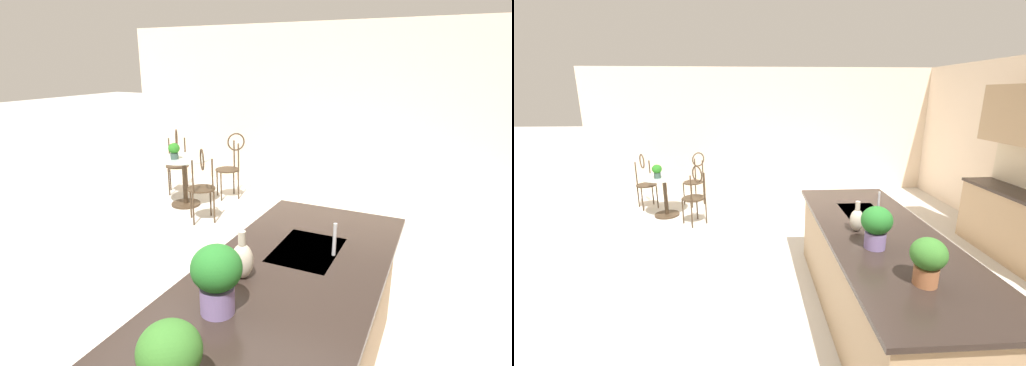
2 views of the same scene
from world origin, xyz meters
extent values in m
plane|color=beige|center=(0.00, 0.00, 0.00)|extent=(40.00, 40.00, 0.00)
cube|color=beige|center=(-4.26, 0.00, 1.35)|extent=(0.12, 7.80, 2.70)
cube|color=tan|center=(0.30, 0.85, 0.44)|extent=(2.70, 0.96, 0.88)
cube|color=#2D231E|center=(0.30, 0.85, 0.90)|extent=(2.80, 1.06, 0.04)
cube|color=#B2B5BA|center=(-0.25, 0.85, 0.91)|extent=(0.56, 0.40, 0.03)
cylinder|color=#3D2D1E|center=(-2.70, -1.90, 0.01)|extent=(0.44, 0.44, 0.03)
cylinder|color=#3D2D1E|center=(-2.70, -1.90, 0.38)|extent=(0.07, 0.07, 0.69)
cylinder|color=#B2C6C1|center=(-2.70, -1.90, 0.73)|extent=(0.80, 0.80, 0.01)
cylinder|color=#3D2D1E|center=(-2.29, -1.52, 0.23)|extent=(0.03, 0.03, 0.45)
cylinder|color=#3D2D1E|center=(-2.47, -1.31, 0.23)|extent=(0.03, 0.03, 0.45)
cylinder|color=#3D2D1E|center=(-2.08, -1.33, 0.23)|extent=(0.03, 0.03, 0.45)
cylinder|color=#3D2D1E|center=(-2.26, -1.12, 0.23)|extent=(0.03, 0.03, 0.45)
cylinder|color=#3D2D1E|center=(-2.28, -1.32, 0.46)|extent=(0.54, 0.54, 0.02)
cylinder|color=#3D2D1E|center=(-2.08, -1.32, 0.68)|extent=(0.03, 0.03, 0.45)
cylinder|color=#3D2D1E|center=(-2.25, -1.12, 0.68)|extent=(0.03, 0.03, 0.45)
torus|color=#3D2D1E|center=(-2.16, -1.22, 0.90)|extent=(0.23, 0.21, 0.28)
cylinder|color=#3D2D1E|center=(-3.10, -2.17, 0.23)|extent=(0.03, 0.03, 0.45)
cylinder|color=#3D2D1E|center=(-2.95, -2.40, 0.23)|extent=(0.03, 0.03, 0.45)
cylinder|color=#3D2D1E|center=(-3.34, -2.32, 0.23)|extent=(0.03, 0.03, 0.45)
cylinder|color=#3D2D1E|center=(-3.19, -2.55, 0.23)|extent=(0.03, 0.03, 0.45)
cylinder|color=#3D2D1E|center=(-3.15, -2.36, 0.46)|extent=(0.53, 0.53, 0.02)
cylinder|color=#3D2D1E|center=(-3.34, -2.33, 0.68)|extent=(0.03, 0.03, 0.45)
cylinder|color=#3D2D1E|center=(-3.20, -2.55, 0.68)|extent=(0.03, 0.03, 0.45)
torus|color=#3D2D1E|center=(-3.27, -2.44, 0.90)|extent=(0.25, 0.17, 0.28)
cylinder|color=#3D2D1E|center=(-3.09, -1.50, 0.23)|extent=(0.03, 0.03, 0.45)
cylinder|color=#3D2D1E|center=(-3.29, -1.69, 0.23)|extent=(0.03, 0.03, 0.45)
cylinder|color=#3D2D1E|center=(-3.29, -1.29, 0.23)|extent=(0.03, 0.03, 0.45)
cylinder|color=#3D2D1E|center=(-3.49, -1.49, 0.23)|extent=(0.03, 0.03, 0.45)
cylinder|color=#3D2D1E|center=(-3.29, -1.49, 0.46)|extent=(0.54, 0.54, 0.02)
cylinder|color=#3D2D1E|center=(-3.30, -1.29, 0.68)|extent=(0.03, 0.03, 0.45)
cylinder|color=#3D2D1E|center=(-3.49, -1.47, 0.68)|extent=(0.03, 0.03, 0.45)
torus|color=#3D2D1E|center=(-3.39, -1.38, 0.90)|extent=(0.21, 0.22, 0.28)
cylinder|color=#B2B5BA|center=(-0.25, 1.03, 1.03)|extent=(0.02, 0.02, 0.22)
cylinder|color=#385147|center=(-2.58, -1.97, 0.79)|extent=(0.12, 0.12, 0.09)
ellipsoid|color=#287620|center=(-2.58, -1.97, 0.90)|extent=(0.17, 0.17, 0.15)
cylinder|color=#7A669E|center=(0.60, 0.67, 0.99)|extent=(0.17, 0.17, 0.14)
ellipsoid|color=#226925|center=(0.60, 0.67, 1.16)|extent=(0.25, 0.25, 0.23)
cylinder|color=#9E603D|center=(1.15, 0.81, 0.98)|extent=(0.16, 0.16, 0.13)
ellipsoid|color=#36732A|center=(1.15, 0.81, 1.15)|extent=(0.24, 0.24, 0.21)
ellipsoid|color=#BCB29E|center=(0.25, 0.63, 1.02)|extent=(0.13, 0.13, 0.21)
cylinder|color=#BCB29E|center=(0.25, 0.63, 1.17)|extent=(0.04, 0.04, 0.08)
camera|label=1|loc=(2.08, 1.59, 2.12)|focal=28.20mm
camera|label=2|loc=(3.02, -0.35, 2.16)|focal=22.87mm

